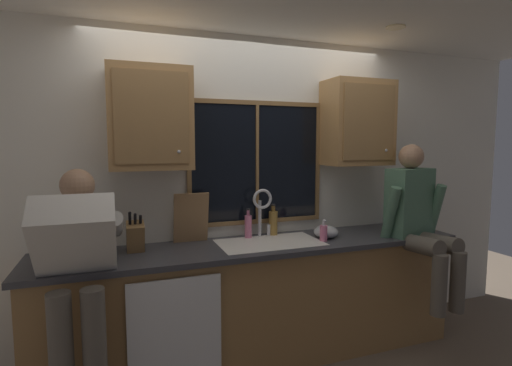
# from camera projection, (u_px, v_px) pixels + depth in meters

# --- Properties ---
(back_wall) EXTENTS (5.61, 0.12, 2.55)m
(back_wall) POSITION_uv_depth(u_px,v_px,m) (245.00, 192.00, 3.28)
(back_wall) COLOR silver
(back_wall) RESTS_ON floor
(ceiling_downlight_right) EXTENTS (0.14, 0.14, 0.01)m
(ceiling_downlight_right) POSITION_uv_depth(u_px,v_px,m) (396.00, 27.00, 2.86)
(ceiling_downlight_right) COLOR #FFEAB2
(window_glass) EXTENTS (1.10, 0.02, 0.95)m
(window_glass) POSITION_uv_depth(u_px,v_px,m) (257.00, 163.00, 3.22)
(window_glass) COLOR black
(window_frame_top) EXTENTS (1.17, 0.02, 0.04)m
(window_frame_top) POSITION_uv_depth(u_px,v_px,m) (257.00, 103.00, 3.16)
(window_frame_top) COLOR brown
(window_frame_bottom) EXTENTS (1.17, 0.02, 0.04)m
(window_frame_bottom) POSITION_uv_depth(u_px,v_px,m) (257.00, 221.00, 3.26)
(window_frame_bottom) COLOR brown
(window_frame_left) EXTENTS (0.04, 0.02, 0.95)m
(window_frame_left) POSITION_uv_depth(u_px,v_px,m) (189.00, 164.00, 3.01)
(window_frame_left) COLOR brown
(window_frame_right) EXTENTS (0.03, 0.02, 0.95)m
(window_frame_right) POSITION_uv_depth(u_px,v_px,m) (318.00, 162.00, 3.40)
(window_frame_right) COLOR brown
(window_mullion_center) EXTENTS (0.02, 0.02, 0.95)m
(window_mullion_center) POSITION_uv_depth(u_px,v_px,m) (257.00, 163.00, 3.21)
(window_mullion_center) COLOR brown
(lower_cabinet_run) EXTENTS (3.21, 0.58, 0.88)m
(lower_cabinet_run) POSITION_uv_depth(u_px,v_px,m) (259.00, 303.00, 3.04)
(lower_cabinet_run) COLOR olive
(lower_cabinet_run) RESTS_ON floor
(countertop) EXTENTS (3.27, 0.62, 0.04)m
(countertop) POSITION_uv_depth(u_px,v_px,m) (260.00, 246.00, 2.97)
(countertop) COLOR #38383D
(countertop) RESTS_ON lower_cabinet_run
(dishwasher_front) EXTENTS (0.60, 0.02, 0.74)m
(dishwasher_front) POSITION_uv_depth(u_px,v_px,m) (176.00, 334.00, 2.50)
(dishwasher_front) COLOR white
(upper_cabinet_left) EXTENTS (0.57, 0.36, 0.72)m
(upper_cabinet_left) POSITION_uv_depth(u_px,v_px,m) (150.00, 119.00, 2.74)
(upper_cabinet_left) COLOR #A87A47
(upper_cabinet_right) EXTENTS (0.57, 0.36, 0.72)m
(upper_cabinet_right) POSITION_uv_depth(u_px,v_px,m) (357.00, 123.00, 3.33)
(upper_cabinet_right) COLOR #A87A47
(sink) EXTENTS (0.80, 0.46, 0.21)m
(sink) POSITION_uv_depth(u_px,v_px,m) (270.00, 255.00, 3.02)
(sink) COLOR white
(sink) RESTS_ON lower_cabinet_run
(faucet) EXTENTS (0.18, 0.09, 0.40)m
(faucet) POSITION_uv_depth(u_px,v_px,m) (262.00, 207.00, 3.15)
(faucet) COLOR silver
(faucet) RESTS_ON countertop
(person_standing) EXTENTS (0.53, 0.70, 1.53)m
(person_standing) POSITION_uv_depth(u_px,v_px,m) (77.00, 270.00, 2.27)
(person_standing) COLOR #595147
(person_standing) RESTS_ON floor
(person_sitting_on_counter) EXTENTS (0.54, 0.63, 1.26)m
(person_sitting_on_counter) POSITION_uv_depth(u_px,v_px,m) (418.00, 215.00, 3.14)
(person_sitting_on_counter) COLOR #595147
(person_sitting_on_counter) RESTS_ON countertop
(knife_block) EXTENTS (0.12, 0.18, 0.32)m
(knife_block) POSITION_uv_depth(u_px,v_px,m) (135.00, 237.00, 2.73)
(knife_block) COLOR olive
(knife_block) RESTS_ON countertop
(cutting_board) EXTENTS (0.27, 0.10, 0.39)m
(cutting_board) POSITION_uv_depth(u_px,v_px,m) (191.00, 218.00, 2.99)
(cutting_board) COLOR #997047
(cutting_board) RESTS_ON countertop
(mixing_bowl) EXTENTS (0.20, 0.20, 0.10)m
(mixing_bowl) POSITION_uv_depth(u_px,v_px,m) (326.00, 232.00, 3.17)
(mixing_bowl) COLOR #B7B7BC
(mixing_bowl) RESTS_ON countertop
(soap_dispenser) EXTENTS (0.06, 0.07, 0.17)m
(soap_dispenser) POSITION_uv_depth(u_px,v_px,m) (324.00, 233.00, 3.05)
(soap_dispenser) COLOR pink
(soap_dispenser) RESTS_ON countertop
(bottle_green_glass) EXTENTS (0.06, 0.06, 0.24)m
(bottle_green_glass) POSITION_uv_depth(u_px,v_px,m) (248.00, 226.00, 3.15)
(bottle_green_glass) COLOR pink
(bottle_green_glass) RESTS_ON countertop
(bottle_tall_clear) EXTENTS (0.07, 0.07, 0.26)m
(bottle_tall_clear) POSITION_uv_depth(u_px,v_px,m) (273.00, 222.00, 3.25)
(bottle_tall_clear) COLOR olive
(bottle_tall_clear) RESTS_ON countertop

